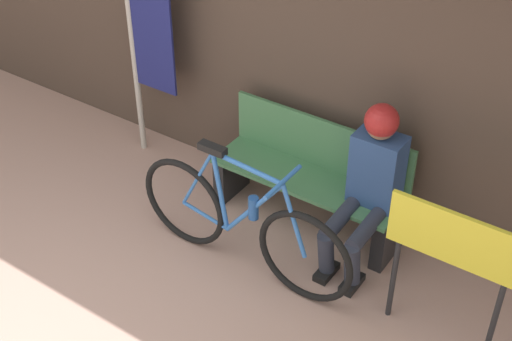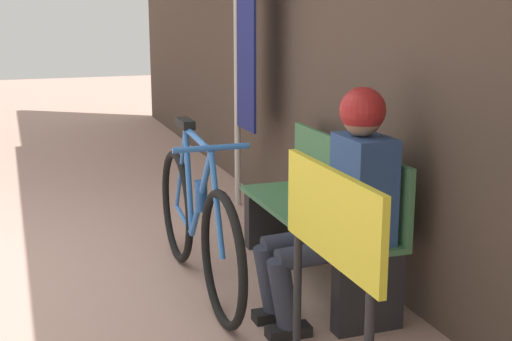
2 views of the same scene
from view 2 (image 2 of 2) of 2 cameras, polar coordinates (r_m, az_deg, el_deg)
park_bench_near at (r=4.16m, az=5.27°, el=-3.92°), size 1.46×0.42×0.82m
bicycle at (r=4.04m, az=-4.74°, el=-4.30°), size 1.72×0.40×0.95m
person_seated at (r=3.58m, az=7.12°, el=-1.73°), size 0.34×0.66×1.20m
banner_pole at (r=5.44m, az=-1.02°, el=10.44°), size 0.45×0.05×2.21m
signboard at (r=2.74m, az=6.04°, el=-5.19°), size 0.81×0.04×0.99m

